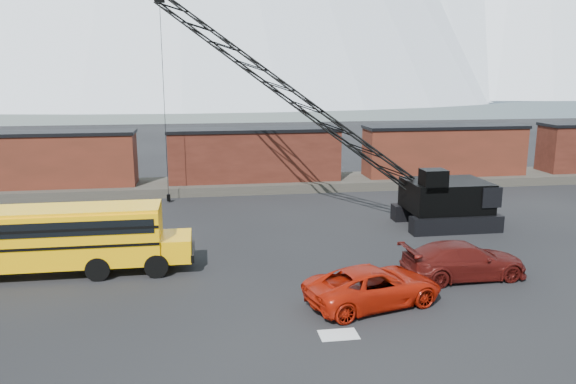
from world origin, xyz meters
name	(u,v)px	position (x,y,z in m)	size (l,w,h in m)	color
ground	(305,293)	(0.00, 0.00, 0.00)	(160.00, 160.00, 0.00)	black
gravel_berm	(255,184)	(0.00, 22.00, 0.35)	(120.00, 5.00, 0.70)	#4A453D
boxcar_west_near	(44,160)	(-16.00, 22.00, 2.76)	(13.70, 3.10, 4.17)	#421C13
boxcar_mid	(255,155)	(0.00, 22.00, 2.76)	(13.70, 3.10, 4.17)	#4F1F16
boxcar_east_near	(444,150)	(16.00, 22.00, 2.76)	(13.70, 3.10, 4.17)	#421C13
snow_patch	(339,335)	(0.50, -4.00, 0.01)	(1.40, 0.90, 0.02)	silver
school_bus	(59,237)	(-10.87, 4.07, 1.79)	(11.65, 2.65, 3.19)	#FFB105
red_pickup	(374,286)	(2.56, -1.55, 0.79)	(2.63, 5.70, 1.58)	#AA1908
maroon_suv	(464,260)	(7.54, 0.71, 0.84)	(2.34, 5.77, 1.67)	#49100D
crawler_crane	(283,89)	(1.06, 13.76, 8.19)	(20.37, 11.53, 14.61)	black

